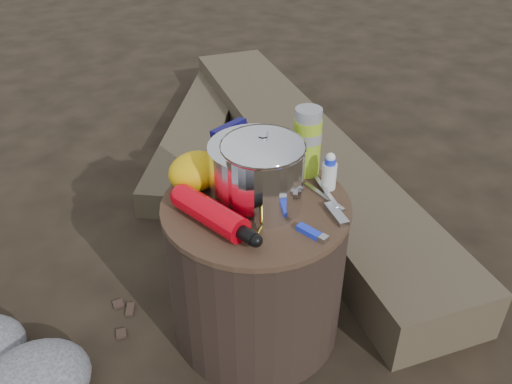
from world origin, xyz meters
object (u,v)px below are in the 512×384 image
log_main (300,153)px  camping_pot (263,171)px  thermos (307,142)px  fuel_bottle (211,213)px  travel_mug (266,151)px  stump (256,268)px

log_main → camping_pot: bearing=-120.6°
camping_pot → thermos: (0.19, 0.07, -0.01)m
camping_pot → log_main: bearing=45.6°
log_main → thermos: thermos is taller
fuel_bottle → travel_mug: size_ratio=2.50×
stump → fuel_bottle: size_ratio=1.80×
stump → fuel_bottle: (-0.14, -0.01, 0.25)m
log_main → travel_mug: (-0.52, -0.50, 0.41)m
camping_pot → travel_mug: bearing=53.0°
thermos → travel_mug: (-0.08, 0.08, -0.04)m
stump → thermos: (0.20, 0.05, 0.32)m
stump → travel_mug: bearing=47.6°
log_main → camping_pot: camping_pot is taller
log_main → stump: bearing=-121.7°
camping_pot → fuel_bottle: camping_pot is taller
camping_pot → travel_mug: camping_pot is taller
log_main → fuel_bottle: bearing=-126.6°
stump → camping_pot: bearing=-53.5°
log_main → travel_mug: bearing=-122.4°
thermos → stump: bearing=-165.2°
stump → log_main: (0.64, 0.63, -0.13)m
stump → camping_pot: (0.01, -0.01, 0.32)m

